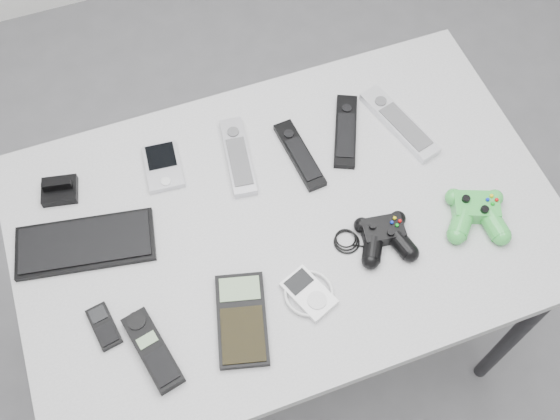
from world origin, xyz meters
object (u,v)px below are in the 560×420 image
object	(u,v)px
cordless_handset	(153,350)
calculator	(242,319)
pda	(163,166)
remote_silver_b	(399,123)
remote_silver_a	(238,156)
pda_keyboard	(85,243)
remote_black_a	(299,154)
desk	(286,232)
remote_black_b	(346,131)
mp3_player	(309,293)
controller_green	(477,212)
mobile_phone	(104,326)
controller_black	(384,235)

from	to	relation	value
cordless_handset	calculator	xyz separation A→B (m)	(0.18, 0.00, -0.00)
pda	cordless_handset	bearing A→B (deg)	-102.00
cordless_handset	remote_silver_b	bearing A→B (deg)	13.43
remote_silver_a	calculator	distance (m)	0.39
pda_keyboard	remote_black_a	size ratio (longest dim) A/B	1.51
desk	remote_black_b	bearing A→B (deg)	38.03
remote_silver_b	cordless_handset	distance (m)	0.75
remote_black_a	calculator	distance (m)	0.41
cordless_handset	mp3_player	size ratio (longest dim) A/B	1.56
pda_keyboard	remote_black_b	xyz separation A→B (m)	(0.63, 0.08, 0.00)
remote_silver_a	remote_black_b	world-z (taller)	remote_silver_a
remote_silver_a	remote_black_a	bearing A→B (deg)	-9.62
calculator	remote_black_a	bearing A→B (deg)	67.61
desk	cordless_handset	world-z (taller)	cordless_handset
mp3_player	controller_green	world-z (taller)	controller_green
mobile_phone	controller_green	size ratio (longest dim) A/B	0.65
pda_keyboard	cordless_handset	bearing A→B (deg)	-64.39
cordless_handset	controller_black	bearing A→B (deg)	-4.96
mp3_player	cordless_handset	bearing A→B (deg)	159.50
remote_silver_b	mp3_player	bearing A→B (deg)	-152.65
remote_silver_a	remote_black_b	xyz separation A→B (m)	(0.26, -0.02, -0.00)
desk	calculator	xyz separation A→B (m)	(-0.16, -0.19, 0.08)
remote_silver_b	mp3_player	distance (m)	0.48
remote_silver_a	remote_black_a	distance (m)	0.14
mobile_phone	remote_black_a	bearing A→B (deg)	16.20
mp3_player	controller_black	xyz separation A→B (m)	(0.19, 0.06, 0.01)
cordless_handset	remote_black_b	bearing A→B (deg)	20.07
remote_silver_a	controller_green	world-z (taller)	controller_green
remote_black_b	calculator	xyz separation A→B (m)	(-0.37, -0.35, 0.00)
remote_black_b	mobile_phone	world-z (taller)	remote_black_b
remote_black_a	mobile_phone	distance (m)	0.56
remote_black_a	calculator	bearing A→B (deg)	-131.82
desk	pda	size ratio (longest dim) A/B	9.54
remote_silver_a	remote_silver_b	xyz separation A→B (m)	(0.38, -0.04, 0.00)
desk	calculator	size ratio (longest dim) A/B	6.07
calculator	controller_black	xyz separation A→B (m)	(0.34, 0.07, 0.01)
remote_black_b	remote_silver_b	size ratio (longest dim) A/B	0.87
remote_black_a	cordless_handset	bearing A→B (deg)	-147.29
pda_keyboard	desk	bearing A→B (deg)	-0.78
remote_black_a	mp3_player	xyz separation A→B (m)	(-0.10, -0.32, 0.00)
pda	calculator	distance (m)	0.41
mp3_player	controller_black	bearing A→B (deg)	-3.96
remote_black_b	mp3_player	world-z (taller)	same
mobile_phone	mp3_player	xyz separation A→B (m)	(0.40, -0.07, 0.00)
calculator	controller_black	bearing A→B (deg)	26.05
calculator	pda_keyboard	bearing A→B (deg)	147.94
remote_black_b	remote_silver_b	distance (m)	0.13
desk	pda_keyboard	world-z (taller)	pda_keyboard
pda	mobile_phone	size ratio (longest dim) A/B	1.32
pda	controller_green	world-z (taller)	controller_green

